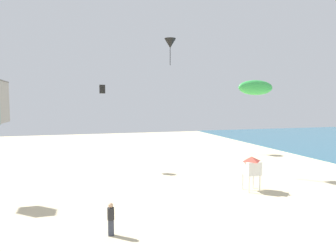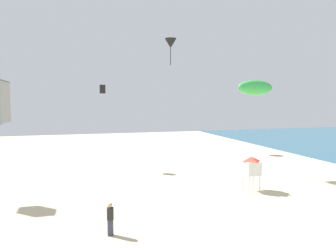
% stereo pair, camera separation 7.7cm
% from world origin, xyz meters
% --- Properties ---
extents(kite_flyer, '(0.34, 0.34, 1.64)m').
position_xyz_m(kite_flyer, '(0.68, 9.92, 0.92)').
color(kite_flyer, '#383D4C').
rests_on(kite_flyer, ground).
extents(lifeguard_stand, '(1.10, 1.10, 2.55)m').
position_xyz_m(lifeguard_stand, '(11.45, 14.76, 1.84)').
color(lifeguard_stand, white).
rests_on(lifeguard_stand, ground).
extents(kite_black_box, '(0.54, 0.54, 0.85)m').
position_xyz_m(kite_black_box, '(1.54, 26.16, 7.86)').
color(kite_black_box, black).
extents(kite_black_delta, '(1.62, 1.62, 3.69)m').
position_xyz_m(kite_black_delta, '(11.69, 36.45, 14.79)').
color(kite_black_delta, black).
extents(kite_green_parafoil, '(2.12, 0.59, 0.82)m').
position_xyz_m(kite_green_parafoil, '(8.71, 10.10, 7.35)').
color(kite_green_parafoil, green).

